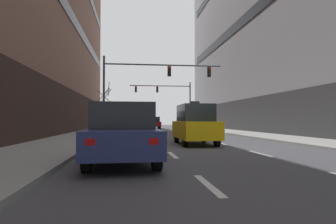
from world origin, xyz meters
The scene contains 29 objects.
ground_plane centered at (0.00, 0.00, 0.00)m, with size 120.00×120.00×0.00m, color #424247.
sidewalk_left centered at (-6.69, 0.00, 0.07)m, with size 3.52×80.00×0.14m, color gray.
sidewalk_right centered at (6.69, 0.00, 0.07)m, with size 3.52×80.00×0.14m, color gray.
lane_stripe_l1_s2 centered at (-1.64, -8.00, 0.00)m, with size 0.16×2.00×0.01m, color silver.
lane_stripe_l1_s3 centered at (-1.64, -3.00, 0.00)m, with size 0.16×2.00×0.01m, color silver.
lane_stripe_l1_s4 centered at (-1.64, 2.00, 0.00)m, with size 0.16×2.00×0.01m, color silver.
lane_stripe_l1_s5 centered at (-1.64, 7.00, 0.00)m, with size 0.16×2.00×0.01m, color silver.
lane_stripe_l1_s6 centered at (-1.64, 12.00, 0.00)m, with size 0.16×2.00×0.01m, color silver.
lane_stripe_l1_s7 centered at (-1.64, 17.00, 0.00)m, with size 0.16×2.00×0.01m, color silver.
lane_stripe_l1_s8 centered at (-1.64, 22.00, 0.00)m, with size 0.16×2.00×0.01m, color silver.
lane_stripe_l1_s9 centered at (-1.64, 27.00, 0.00)m, with size 0.16×2.00×0.01m, color silver.
lane_stripe_l1_s10 centered at (-1.64, 32.00, 0.00)m, with size 0.16×2.00×0.01m, color silver.
lane_stripe_l2_s3 centered at (1.64, -3.00, 0.00)m, with size 0.16×2.00×0.01m, color silver.
lane_stripe_l2_s4 centered at (1.64, 2.00, 0.00)m, with size 0.16×2.00×0.01m, color silver.
lane_stripe_l2_s5 centered at (1.64, 7.00, 0.00)m, with size 0.16×2.00×0.01m, color silver.
lane_stripe_l2_s6 centered at (1.64, 12.00, 0.00)m, with size 0.16×2.00×0.01m, color silver.
lane_stripe_l2_s7 centered at (1.64, 17.00, 0.00)m, with size 0.16×2.00×0.01m, color silver.
lane_stripe_l2_s8 centered at (1.64, 22.00, 0.00)m, with size 0.16×2.00×0.01m, color silver.
lane_stripe_l2_s9 centered at (1.64, 27.00, 0.00)m, with size 0.16×2.00×0.01m, color silver.
lane_stripe_l2_s10 centered at (1.64, 32.00, 0.00)m, with size 0.16×2.00×0.01m, color silver.
car_driving_0 centered at (-3.20, 20.13, 0.77)m, with size 1.74×4.16×1.56m.
car_driving_1 centered at (-3.37, -4.98, 0.85)m, with size 2.05×4.65×1.73m.
taxi_driving_2 centered at (0.14, 1.42, 1.02)m, with size 1.78×4.22×2.21m.
taxi_driving_3 centered at (-3.37, 5.72, 1.04)m, with size 1.91×4.34×2.25m.
taxi_driving_4 centered at (-3.32, 13.01, 1.00)m, with size 1.82×4.18×2.18m.
car_driving_5 centered at (-0.04, 27.54, 0.81)m, with size 1.90×4.43×1.65m.
traffic_signal_0 centered at (-1.83, 11.36, 4.64)m, with size 9.93×0.35×6.37m.
traffic_signal_1 centered at (2.34, 28.70, 4.71)m, with size 8.69×0.35×6.47m.
street_tree_0 centered at (-6.30, 23.16, 2.79)m, with size 1.68×1.82×5.64m.
Camera 1 is at (-3.14, -13.76, 1.27)m, focal length 32.29 mm.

